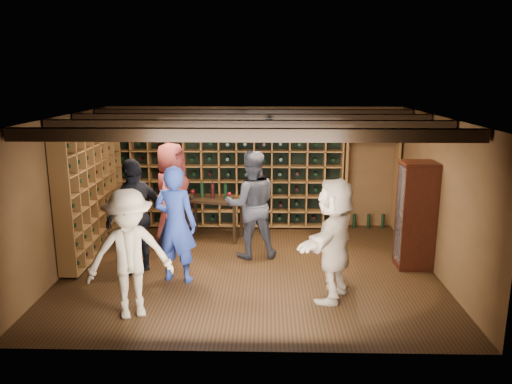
{
  "coord_description": "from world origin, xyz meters",
  "views": [
    {
      "loc": [
        0.28,
        -7.71,
        3.16
      ],
      "look_at": [
        0.1,
        0.2,
        1.27
      ],
      "focal_mm": 35.0,
      "sensor_mm": 36.0,
      "label": 1
    }
  ],
  "objects_px": {
    "tasting_table": "(214,203)",
    "guest_woman_black": "(136,216)",
    "display_cabinet": "(415,217)",
    "guest_red_floral": "(172,197)",
    "guest_khaki": "(130,254)",
    "man_blue_shirt": "(176,224)",
    "guest_beige": "(334,239)",
    "man_grey_suit": "(251,205)"
  },
  "relations": [
    {
      "from": "guest_woman_black",
      "to": "guest_beige",
      "type": "height_order",
      "value": "guest_woman_black"
    },
    {
      "from": "man_grey_suit",
      "to": "guest_red_floral",
      "type": "relative_size",
      "value": 0.96
    },
    {
      "from": "man_blue_shirt",
      "to": "guest_beige",
      "type": "relative_size",
      "value": 1.03
    },
    {
      "from": "guest_khaki",
      "to": "guest_beige",
      "type": "height_order",
      "value": "guest_beige"
    },
    {
      "from": "guest_red_floral",
      "to": "guest_woman_black",
      "type": "distance_m",
      "value": 1.18
    },
    {
      "from": "man_blue_shirt",
      "to": "guest_khaki",
      "type": "relative_size",
      "value": 1.05
    },
    {
      "from": "man_grey_suit",
      "to": "guest_khaki",
      "type": "bearing_deg",
      "value": 46.93
    },
    {
      "from": "tasting_table",
      "to": "guest_khaki",
      "type": "bearing_deg",
      "value": -88.85
    },
    {
      "from": "man_blue_shirt",
      "to": "guest_woman_black",
      "type": "bearing_deg",
      "value": -13.12
    },
    {
      "from": "guest_woman_black",
      "to": "guest_khaki",
      "type": "xyz_separation_m",
      "value": [
        0.31,
        -1.53,
        -0.07
      ]
    },
    {
      "from": "man_blue_shirt",
      "to": "guest_khaki",
      "type": "height_order",
      "value": "man_blue_shirt"
    },
    {
      "from": "guest_woman_black",
      "to": "man_grey_suit",
      "type": "bearing_deg",
      "value": 149.21
    },
    {
      "from": "guest_beige",
      "to": "guest_woman_black",
      "type": "bearing_deg",
      "value": -81.23
    },
    {
      "from": "guest_red_floral",
      "to": "guest_khaki",
      "type": "xyz_separation_m",
      "value": [
        -0.06,
        -2.65,
        -0.12
      ]
    },
    {
      "from": "display_cabinet",
      "to": "guest_red_floral",
      "type": "relative_size",
      "value": 0.89
    },
    {
      "from": "guest_red_floral",
      "to": "tasting_table",
      "type": "xyz_separation_m",
      "value": [
        0.69,
        0.58,
        -0.27
      ]
    },
    {
      "from": "display_cabinet",
      "to": "tasting_table",
      "type": "bearing_deg",
      "value": 158.13
    },
    {
      "from": "man_grey_suit",
      "to": "guest_beige",
      "type": "bearing_deg",
      "value": 117.37
    },
    {
      "from": "guest_red_floral",
      "to": "man_blue_shirt",
      "type": "bearing_deg",
      "value": -153.6
    },
    {
      "from": "man_blue_shirt",
      "to": "guest_red_floral",
      "type": "xyz_separation_m",
      "value": [
        -0.33,
        1.47,
        0.07
      ]
    },
    {
      "from": "guest_khaki",
      "to": "tasting_table",
      "type": "distance_m",
      "value": 3.32
    },
    {
      "from": "guest_woman_black",
      "to": "tasting_table",
      "type": "xyz_separation_m",
      "value": [
        1.07,
        1.7,
        -0.22
      ]
    },
    {
      "from": "man_grey_suit",
      "to": "guest_red_floral",
      "type": "xyz_separation_m",
      "value": [
        -1.45,
        0.39,
        0.04
      ]
    },
    {
      "from": "guest_beige",
      "to": "display_cabinet",
      "type": "bearing_deg",
      "value": 154.99
    },
    {
      "from": "guest_red_floral",
      "to": "guest_khaki",
      "type": "bearing_deg",
      "value": -167.58
    },
    {
      "from": "display_cabinet",
      "to": "guest_khaki",
      "type": "height_order",
      "value": "display_cabinet"
    },
    {
      "from": "guest_woman_black",
      "to": "guest_khaki",
      "type": "distance_m",
      "value": 1.56
    },
    {
      "from": "man_blue_shirt",
      "to": "guest_beige",
      "type": "height_order",
      "value": "man_blue_shirt"
    },
    {
      "from": "man_grey_suit",
      "to": "guest_red_floral",
      "type": "distance_m",
      "value": 1.5
    },
    {
      "from": "man_blue_shirt",
      "to": "guest_beige",
      "type": "distance_m",
      "value": 2.41
    },
    {
      "from": "man_blue_shirt",
      "to": "guest_woman_black",
      "type": "xyz_separation_m",
      "value": [
        -0.7,
        0.35,
        0.02
      ]
    },
    {
      "from": "guest_red_floral",
      "to": "guest_beige",
      "type": "relative_size",
      "value": 1.11
    },
    {
      "from": "man_blue_shirt",
      "to": "guest_beige",
      "type": "xyz_separation_m",
      "value": [
        2.34,
        -0.57,
        -0.03
      ]
    },
    {
      "from": "guest_red_floral",
      "to": "guest_woman_black",
      "type": "height_order",
      "value": "guest_red_floral"
    },
    {
      "from": "guest_beige",
      "to": "tasting_table",
      "type": "relative_size",
      "value": 1.53
    },
    {
      "from": "display_cabinet",
      "to": "man_grey_suit",
      "type": "height_order",
      "value": "man_grey_suit"
    },
    {
      "from": "tasting_table",
      "to": "guest_woman_black",
      "type": "bearing_deg",
      "value": -107.75
    },
    {
      "from": "man_grey_suit",
      "to": "guest_woman_black",
      "type": "relative_size",
      "value": 1.01
    },
    {
      "from": "display_cabinet",
      "to": "guest_woman_black",
      "type": "height_order",
      "value": "guest_woman_black"
    },
    {
      "from": "guest_red_floral",
      "to": "guest_beige",
      "type": "height_order",
      "value": "guest_red_floral"
    },
    {
      "from": "man_grey_suit",
      "to": "tasting_table",
      "type": "xyz_separation_m",
      "value": [
        -0.76,
        0.97,
        -0.23
      ]
    },
    {
      "from": "man_grey_suit",
      "to": "guest_khaki",
      "type": "distance_m",
      "value": 2.71
    }
  ]
}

